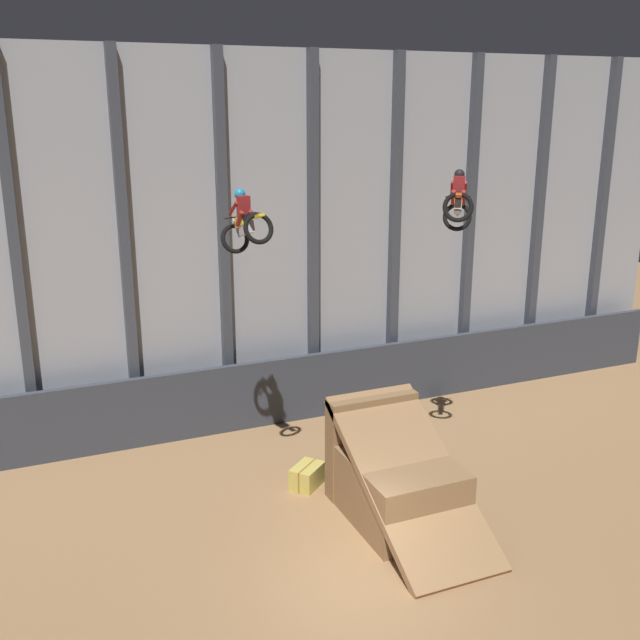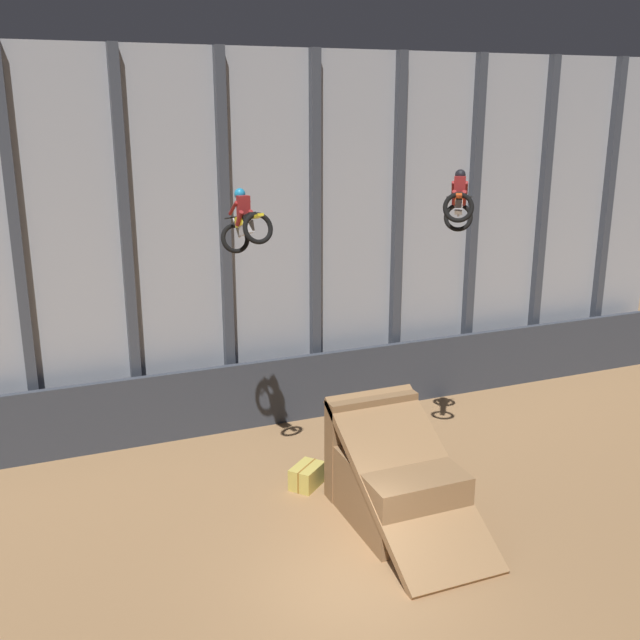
% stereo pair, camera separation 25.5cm
% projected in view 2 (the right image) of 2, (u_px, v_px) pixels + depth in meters
% --- Properties ---
extents(ground_plane, '(60.00, 60.00, 0.00)m').
position_uv_depth(ground_plane, '(354.00, 592.00, 14.95)').
color(ground_plane, '#9E754C').
extents(arena_back_wall, '(32.00, 0.40, 10.90)m').
position_uv_depth(arena_back_wall, '(224.00, 246.00, 21.52)').
color(arena_back_wall, '#A3A8B2').
rests_on(arena_back_wall, ground_plane).
extents(lower_barrier, '(31.36, 0.20, 2.04)m').
position_uv_depth(lower_barrier, '(236.00, 397.00, 22.14)').
color(lower_barrier, '#383D47').
rests_on(lower_barrier, ground_plane).
extents(dirt_ramp, '(2.30, 4.57, 2.72)m').
position_uv_depth(dirt_ramp, '(393.00, 478.00, 17.58)').
color(dirt_ramp, '#966F48').
rests_on(dirt_ramp, ground_plane).
extents(rider_bike_left_air, '(0.93, 1.74, 1.63)m').
position_uv_depth(rider_bike_left_air, '(245.00, 224.00, 17.36)').
color(rider_bike_left_air, black).
extents(rider_bike_right_air, '(1.52, 1.79, 1.63)m').
position_uv_depth(rider_bike_right_air, '(459.00, 203.00, 18.30)').
color(rider_bike_right_air, black).
extents(hay_bale_trackside, '(1.07, 1.04, 0.57)m').
position_uv_depth(hay_bale_trackside, '(307.00, 476.00, 19.02)').
color(hay_bale_trackside, '#CCB751').
rests_on(hay_bale_trackside, ground_plane).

